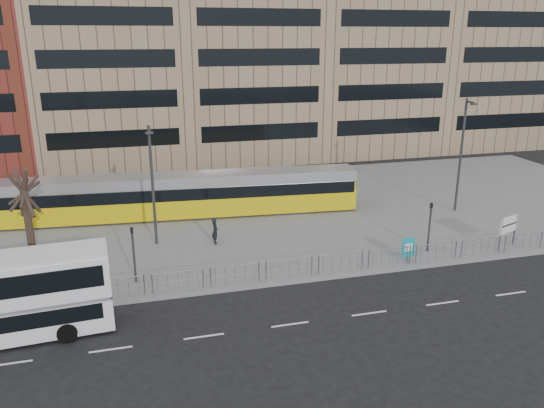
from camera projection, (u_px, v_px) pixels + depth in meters
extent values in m
plane|color=black|center=(304.00, 282.00, 28.75)|extent=(120.00, 120.00, 0.00)
cube|color=slate|center=(254.00, 213.00, 39.78)|extent=(64.00, 24.00, 0.15)
cube|color=gray|center=(304.00, 281.00, 28.78)|extent=(64.00, 0.25, 0.17)
cube|color=#957D60|center=(110.00, 54.00, 54.26)|extent=(14.00, 16.00, 22.00)
cube|color=#957D60|center=(243.00, 43.00, 57.38)|extent=(14.00, 16.00, 24.00)
cube|color=#957D60|center=(362.00, 56.00, 61.26)|extent=(14.00, 16.00, 21.00)
cube|color=#957D60|center=(469.00, 46.00, 64.38)|extent=(14.00, 16.00, 23.00)
cylinder|color=gray|center=(336.00, 255.00, 29.34)|extent=(32.00, 0.05, 0.05)
cylinder|color=gray|center=(336.00, 263.00, 29.49)|extent=(32.00, 0.04, 0.04)
cylinder|color=gray|center=(26.00, 298.00, 25.57)|extent=(0.07, 0.07, 1.10)
cube|color=white|center=(350.00, 316.00, 25.31)|extent=(62.00, 0.12, 0.01)
cube|color=black|center=(8.00, 313.00, 23.07)|extent=(8.03, 2.85, 0.74)
cylinder|color=black|center=(67.00, 333.00, 23.06)|extent=(0.89, 0.33, 0.88)
cylinder|color=black|center=(68.00, 309.00, 25.06)|extent=(0.89, 0.33, 0.88)
cube|color=#DABE0B|center=(176.00, 204.00, 38.57)|extent=(26.64, 4.66, 1.52)
cube|color=black|center=(176.00, 191.00, 38.26)|extent=(26.27, 4.67, 0.85)
cube|color=silver|center=(175.00, 180.00, 38.01)|extent=(26.63, 4.46, 0.76)
cube|color=#DABE0B|center=(344.00, 188.00, 40.53)|extent=(1.31, 2.22, 2.46)
cylinder|color=#2D2D30|center=(176.00, 195.00, 38.36)|extent=(2.44, 2.44, 2.84)
cube|color=#2D2D30|center=(291.00, 207.00, 40.22)|extent=(3.03, 2.61, 0.47)
cube|color=#2D2D30|center=(54.00, 220.00, 37.33)|extent=(3.03, 2.61, 0.47)
cylinder|color=#2D2D30|center=(500.00, 235.00, 32.39)|extent=(0.09, 0.09, 2.04)
cylinder|color=#2D2D30|center=(515.00, 229.00, 33.29)|extent=(0.09, 0.09, 2.04)
cube|color=white|center=(509.00, 225.00, 32.69)|extent=(1.68, 0.70, 1.06)
cylinder|color=#2D2D30|center=(408.00, 255.00, 30.94)|extent=(0.06, 0.06, 0.79)
cube|color=#0CA2B1|center=(408.00, 247.00, 30.79)|extent=(0.79, 0.06, 1.18)
cube|color=white|center=(409.00, 248.00, 30.76)|extent=(0.49, 0.01, 0.49)
imported|color=black|center=(215.00, 231.00, 33.50)|extent=(0.42, 0.62, 1.68)
cylinder|color=#2D2D30|center=(134.00, 256.00, 28.11)|extent=(0.12, 0.12, 3.00)
imported|color=#2D2D30|center=(132.00, 236.00, 27.77)|extent=(0.19, 0.22, 1.00)
cylinder|color=#2D2D30|center=(429.00, 228.00, 32.13)|extent=(0.12, 0.12, 3.00)
imported|color=#2D2D30|center=(431.00, 211.00, 31.80)|extent=(0.20, 0.23, 1.00)
cylinder|color=#2D2D30|center=(153.00, 187.00, 32.55)|extent=(0.18, 0.18, 7.56)
cylinder|color=#2D2D30|center=(149.00, 130.00, 31.10)|extent=(0.14, 0.90, 0.14)
cube|color=#2D2D30|center=(149.00, 133.00, 30.71)|extent=(0.45, 0.20, 0.12)
cylinder|color=#2D2D30|center=(461.00, 156.00, 38.86)|extent=(0.18, 0.18, 8.37)
cylinder|color=#2D2D30|center=(470.00, 102.00, 37.27)|extent=(0.14, 0.90, 0.14)
cube|color=#2D2D30|center=(474.00, 104.00, 36.89)|extent=(0.45, 0.20, 0.12)
cylinder|color=black|center=(29.00, 228.00, 29.99)|extent=(0.44, 0.44, 4.51)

